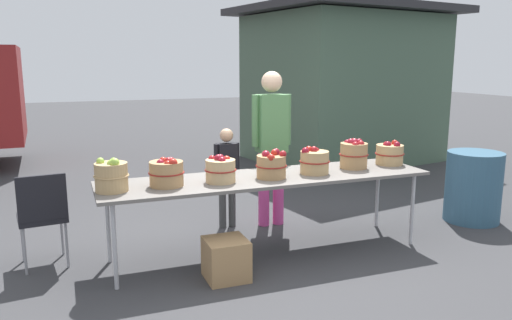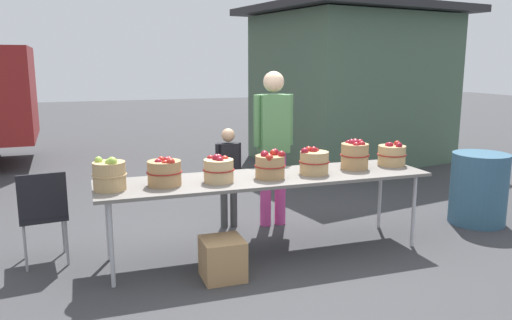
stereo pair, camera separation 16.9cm
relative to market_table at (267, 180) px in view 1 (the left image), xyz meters
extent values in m
plane|color=#38383A|center=(0.00, 0.00, -0.72)|extent=(40.00, 40.00, 0.00)
cube|color=slate|center=(0.00, 0.00, 0.02)|extent=(3.10, 0.76, 0.03)
cylinder|color=#B2B2B7|center=(-1.43, -0.30, -0.36)|extent=(0.04, 0.04, 0.72)
cylinder|color=#B2B2B7|center=(1.43, -0.30, -0.36)|extent=(0.04, 0.04, 0.72)
cylinder|color=#B2B2B7|center=(-1.43, 0.30, -0.36)|extent=(0.04, 0.04, 0.72)
cylinder|color=#B2B2B7|center=(1.43, 0.30, -0.36)|extent=(0.04, 0.04, 0.72)
cylinder|color=tan|center=(-1.41, -0.05, 0.15)|extent=(0.27, 0.27, 0.24)
torus|color=tan|center=(-1.41, -0.05, 0.16)|extent=(0.29, 0.29, 0.01)
sphere|color=#7AA833|center=(-1.38, -0.02, 0.27)|extent=(0.08, 0.08, 0.08)
sphere|color=#9EC647|center=(-1.38, -0.12, 0.29)|extent=(0.07, 0.07, 0.07)
sphere|color=#8CB738|center=(-1.38, -0.01, 0.27)|extent=(0.07, 0.07, 0.07)
sphere|color=#9EC647|center=(-1.48, -0.01, 0.28)|extent=(0.06, 0.06, 0.06)
sphere|color=#9EC647|center=(-1.40, -0.09, 0.27)|extent=(0.08, 0.08, 0.08)
cylinder|color=#A87F51|center=(-0.95, -0.03, 0.14)|extent=(0.29, 0.29, 0.21)
torus|color=maroon|center=(-0.95, -0.03, 0.15)|extent=(0.31, 0.31, 0.01)
sphere|color=#B22319|center=(-0.97, 0.00, 0.25)|extent=(0.07, 0.07, 0.07)
sphere|color=#B22319|center=(-0.95, -0.11, 0.24)|extent=(0.07, 0.07, 0.07)
sphere|color=#B22319|center=(-0.91, -0.13, 0.25)|extent=(0.07, 0.07, 0.07)
sphere|color=maroon|center=(-0.90, -0.01, 0.24)|extent=(0.07, 0.07, 0.07)
sphere|color=maroon|center=(-0.92, -0.01, 0.24)|extent=(0.07, 0.07, 0.07)
sphere|color=maroon|center=(-1.00, -0.05, 0.24)|extent=(0.07, 0.07, 0.07)
cylinder|color=tan|center=(-0.47, -0.06, 0.13)|extent=(0.26, 0.26, 0.20)
torus|color=maroon|center=(-0.47, -0.06, 0.15)|extent=(0.28, 0.28, 0.01)
sphere|color=#B22319|center=(-0.41, -0.03, 0.23)|extent=(0.07, 0.07, 0.07)
sphere|color=maroon|center=(-0.47, -0.11, 0.24)|extent=(0.07, 0.07, 0.07)
sphere|color=maroon|center=(-0.49, -0.06, 0.25)|extent=(0.07, 0.07, 0.07)
sphere|color=maroon|center=(-0.53, 0.02, 0.23)|extent=(0.07, 0.07, 0.07)
sphere|color=maroon|center=(-0.47, -0.06, 0.25)|extent=(0.08, 0.08, 0.08)
cylinder|color=#A87F51|center=(0.01, -0.07, 0.14)|extent=(0.27, 0.27, 0.21)
torus|color=maroon|center=(0.01, -0.07, 0.15)|extent=(0.29, 0.29, 0.01)
sphere|color=#B22319|center=(-0.02, -0.01, 0.24)|extent=(0.07, 0.07, 0.07)
sphere|color=maroon|center=(0.07, -0.03, 0.26)|extent=(0.07, 0.07, 0.07)
sphere|color=maroon|center=(0.10, -0.12, 0.26)|extent=(0.07, 0.07, 0.07)
sphere|color=#B22319|center=(0.05, -0.04, 0.26)|extent=(0.06, 0.06, 0.06)
sphere|color=#B22319|center=(-0.03, -0.16, 0.24)|extent=(0.07, 0.07, 0.07)
sphere|color=maroon|center=(-0.03, -0.02, 0.25)|extent=(0.07, 0.07, 0.07)
sphere|color=maroon|center=(-0.04, -0.07, 0.25)|extent=(0.07, 0.07, 0.07)
cylinder|color=tan|center=(0.47, -0.04, 0.14)|extent=(0.27, 0.27, 0.21)
torus|color=maroon|center=(0.47, -0.04, 0.15)|extent=(0.29, 0.29, 0.01)
sphere|color=maroon|center=(0.47, -0.03, 0.24)|extent=(0.07, 0.07, 0.07)
sphere|color=#B22319|center=(0.43, 0.01, 0.26)|extent=(0.07, 0.07, 0.07)
sphere|color=maroon|center=(0.51, 0.01, 0.24)|extent=(0.07, 0.07, 0.07)
sphere|color=maroon|center=(0.36, -0.05, 0.26)|extent=(0.07, 0.07, 0.07)
sphere|color=maroon|center=(0.46, -0.04, 0.26)|extent=(0.07, 0.07, 0.07)
cylinder|color=#A87F51|center=(0.95, 0.04, 0.16)|extent=(0.27, 0.27, 0.25)
torus|color=maroon|center=(0.95, 0.04, 0.17)|extent=(0.29, 0.29, 0.01)
sphere|color=maroon|center=(0.98, -0.03, 0.28)|extent=(0.07, 0.07, 0.07)
sphere|color=maroon|center=(0.99, 0.11, 0.29)|extent=(0.07, 0.07, 0.07)
sphere|color=maroon|center=(0.92, 0.13, 0.27)|extent=(0.07, 0.07, 0.07)
sphere|color=maroon|center=(0.95, 0.03, 0.29)|extent=(0.08, 0.08, 0.08)
sphere|color=maroon|center=(0.93, 0.08, 0.29)|extent=(0.08, 0.08, 0.08)
sphere|color=maroon|center=(0.92, -0.03, 0.28)|extent=(0.07, 0.07, 0.07)
sphere|color=maroon|center=(0.99, 0.02, 0.30)|extent=(0.07, 0.07, 0.07)
cylinder|color=tan|center=(1.40, 0.07, 0.14)|extent=(0.28, 0.28, 0.20)
torus|color=maroon|center=(1.40, 0.07, 0.15)|extent=(0.30, 0.30, 0.01)
sphere|color=maroon|center=(1.36, 0.09, 0.24)|extent=(0.07, 0.07, 0.07)
sphere|color=maroon|center=(1.42, -0.01, 0.25)|extent=(0.07, 0.07, 0.07)
sphere|color=maroon|center=(1.36, 0.06, 0.24)|extent=(0.07, 0.07, 0.07)
sphere|color=#B22319|center=(1.40, 0.12, 0.23)|extent=(0.07, 0.07, 0.07)
sphere|color=maroon|center=(1.39, 0.09, 0.24)|extent=(0.07, 0.07, 0.07)
sphere|color=#B22319|center=(1.47, 0.10, 0.25)|extent=(0.07, 0.07, 0.07)
cylinder|color=#CC3F8C|center=(0.45, 0.78, -0.30)|extent=(0.12, 0.12, 0.83)
cylinder|color=#CC3F8C|center=(0.28, 0.78, -0.30)|extent=(0.12, 0.12, 0.83)
cube|color=#4C7F4C|center=(0.36, 0.78, 0.43)|extent=(0.32, 0.23, 0.62)
sphere|color=beige|center=(0.36, 0.78, 0.87)|extent=(0.22, 0.22, 0.22)
cylinder|color=#4C7F4C|center=(0.54, 0.77, 0.46)|extent=(0.09, 0.09, 0.55)
cylinder|color=#4C7F4C|center=(0.18, 0.78, 0.46)|extent=(0.09, 0.09, 0.55)
cylinder|color=#3F3F3F|center=(-0.07, 0.86, -0.45)|extent=(0.08, 0.08, 0.54)
cylinder|color=#3F3F3F|center=(-0.18, 0.86, -0.45)|extent=(0.08, 0.08, 0.54)
cube|color=black|center=(-0.12, 0.86, 0.02)|extent=(0.21, 0.15, 0.40)
sphere|color=tan|center=(-0.12, 0.86, 0.31)|extent=(0.15, 0.15, 0.15)
cylinder|color=black|center=(-0.01, 0.87, 0.04)|extent=(0.06, 0.06, 0.36)
cylinder|color=black|center=(-0.24, 0.86, 0.04)|extent=(0.06, 0.06, 0.36)
cube|color=black|center=(-2.44, 5.54, 0.85)|extent=(0.10, 1.76, 0.80)
cube|color=#47604C|center=(3.09, 3.91, 0.58)|extent=(3.39, 2.91, 2.60)
cube|color=#262628|center=(3.09, 3.91, 1.96)|extent=(3.97, 3.49, 0.12)
cube|color=white|center=(2.86, 2.72, 0.78)|extent=(1.38, 0.29, 0.90)
cube|color=black|center=(-1.98, 0.45, -0.28)|extent=(0.44, 0.44, 0.04)
cube|color=black|center=(-1.96, 0.27, -0.06)|extent=(0.40, 0.08, 0.40)
cylinder|color=gray|center=(-1.83, 0.64, -0.51)|extent=(0.02, 0.02, 0.42)
cylinder|color=gray|center=(-2.17, 0.60, -0.51)|extent=(0.02, 0.02, 0.42)
cylinder|color=gray|center=(-1.79, 0.30, -0.51)|extent=(0.02, 0.02, 0.42)
cylinder|color=gray|center=(-2.13, 0.26, -0.51)|extent=(0.02, 0.02, 0.42)
cylinder|color=#335972|center=(2.57, 0.09, -0.32)|extent=(0.61, 0.61, 0.80)
cube|color=#A87F51|center=(-0.54, -0.42, -0.54)|extent=(0.35, 0.35, 0.35)
camera|label=1|loc=(-1.74, -4.26, 1.09)|focal=35.54mm
camera|label=2|loc=(-1.58, -4.31, 1.09)|focal=35.54mm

